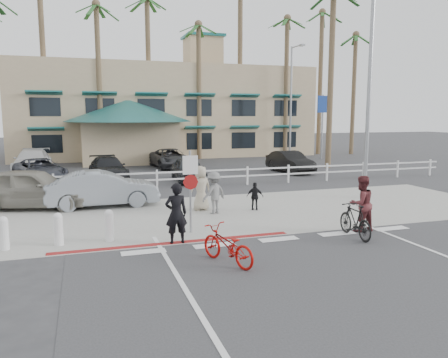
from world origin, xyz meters
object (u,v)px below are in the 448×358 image
object	(u,v)px
sign_post	(190,187)
bike_red	(227,245)
car_white_sedan	(103,189)
bike_black	(355,221)
car_red_compact	(32,188)

from	to	relation	value
sign_post	bike_red	distance (m)	3.31
bike_red	car_white_sedan	size ratio (longest dim) A/B	0.41
bike_red	bike_black	size ratio (longest dim) A/B	1.04
sign_post	bike_black	size ratio (longest dim) A/B	1.67
sign_post	car_white_sedan	size ratio (longest dim) A/B	0.66
car_red_compact	bike_red	bearing A→B (deg)	-133.84
bike_black	car_white_sedan	size ratio (longest dim) A/B	0.39
sign_post	bike_red	world-z (taller)	sign_post
bike_black	car_red_compact	distance (m)	12.34
car_white_sedan	car_red_compact	xyz separation A→B (m)	(-2.70, 0.54, 0.08)
bike_red	bike_black	bearing A→B (deg)	170.22
bike_red	bike_black	distance (m)	4.55
bike_red	bike_black	world-z (taller)	bike_black
car_white_sedan	car_red_compact	bearing A→B (deg)	77.59
sign_post	car_red_compact	xyz separation A→B (m)	(-5.14, 5.50, -0.64)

